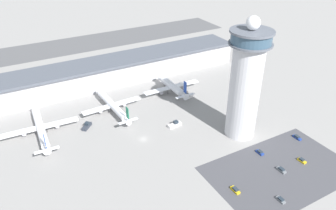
% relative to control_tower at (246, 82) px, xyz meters
% --- Properties ---
extents(ground_plane, '(1000.00, 1000.00, 0.00)m').
position_rel_control_tower_xyz_m(ground_plane, '(-45.59, 19.08, -29.26)').
color(ground_plane, gray).
extents(terminal_building, '(202.55, 25.00, 15.79)m').
position_rel_control_tower_xyz_m(terminal_building, '(-45.59, 89.08, -21.27)').
color(terminal_building, '#B2B2B7').
rests_on(terminal_building, ground).
extents(runway_strip, '(303.83, 44.00, 0.01)m').
position_rel_control_tower_xyz_m(runway_strip, '(-45.59, 174.98, -29.26)').
color(runway_strip, '#515154').
rests_on(runway_strip, ground).
extents(control_tower, '(19.90, 19.90, 60.57)m').
position_rel_control_tower_xyz_m(control_tower, '(0.00, 0.00, 0.00)').
color(control_tower, '#BCBCC1').
rests_on(control_tower, ground).
extents(parking_lot_surface, '(64.00, 40.00, 0.01)m').
position_rel_control_tower_xyz_m(parking_lot_surface, '(-3.04, -31.48, -29.25)').
color(parking_lot_surface, '#424247').
rests_on(parking_lot_surface, ground).
extents(airplane_gate_alpha, '(38.97, 44.93, 12.42)m').
position_rel_control_tower_xyz_m(airplane_gate_alpha, '(-89.25, 49.07, -25.34)').
color(airplane_gate_alpha, white).
rests_on(airplane_gate_alpha, ground).
extents(airplane_gate_bravo, '(35.16, 42.43, 12.46)m').
position_rel_control_tower_xyz_m(airplane_gate_bravo, '(-49.07, 52.13, -25.14)').
color(airplane_gate_bravo, silver).
rests_on(airplane_gate_bravo, ground).
extents(airplane_gate_charlie, '(38.18, 32.21, 14.16)m').
position_rel_control_tower_xyz_m(airplane_gate_charlie, '(-8.02, 55.32, -24.74)').
color(airplane_gate_charlie, silver).
rests_on(airplane_gate_charlie, ground).
extents(service_truck_catering, '(6.72, 6.74, 2.87)m').
position_rel_control_tower_xyz_m(service_truck_catering, '(-67.08, 43.25, -28.26)').
color(service_truck_catering, black).
rests_on(service_truck_catering, ground).
extents(service_truck_fuel, '(6.10, 3.42, 2.97)m').
position_rel_control_tower_xyz_m(service_truck_fuel, '(-2.84, 44.71, -28.22)').
color(service_truck_fuel, black).
rests_on(service_truck_fuel, ground).
extents(service_truck_baggage, '(7.82, 3.08, 2.96)m').
position_rel_control_tower_xyz_m(service_truck_baggage, '(-25.76, 21.70, -28.23)').
color(service_truck_baggage, black).
rests_on(service_truck_baggage, ground).
extents(car_maroon_suv, '(1.87, 4.17, 1.48)m').
position_rel_control_tower_xyz_m(car_maroon_suv, '(-2.46, -17.97, -28.68)').
color(car_maroon_suv, black).
rests_on(car_maroon_suv, ground).
extents(car_red_hatchback, '(1.94, 4.12, 1.53)m').
position_rel_control_tower_xyz_m(car_red_hatchback, '(10.06, -31.83, -28.67)').
color(car_red_hatchback, black).
rests_on(car_red_hatchback, ground).
extents(car_silver_sedan, '(1.94, 4.61, 1.58)m').
position_rel_control_tower_xyz_m(car_silver_sedan, '(-2.95, -31.90, -28.64)').
color(car_silver_sedan, black).
rests_on(car_silver_sedan, ground).
extents(car_black_suv, '(1.81, 4.56, 1.52)m').
position_rel_control_tower_xyz_m(car_black_suv, '(-28.38, -31.56, -28.67)').
color(car_black_suv, black).
rests_on(car_black_suv, ground).
extents(car_yellow_taxi, '(1.79, 4.76, 1.51)m').
position_rel_control_tower_xyz_m(car_yellow_taxi, '(22.39, -18.02, -28.67)').
color(car_yellow_taxi, black).
rests_on(car_yellow_taxi, ground).
extents(car_white_wagon, '(1.75, 4.05, 1.37)m').
position_rel_control_tower_xyz_m(car_white_wagon, '(-16.20, -44.46, -28.73)').
color(car_white_wagon, black).
rests_on(car_white_wagon, ground).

